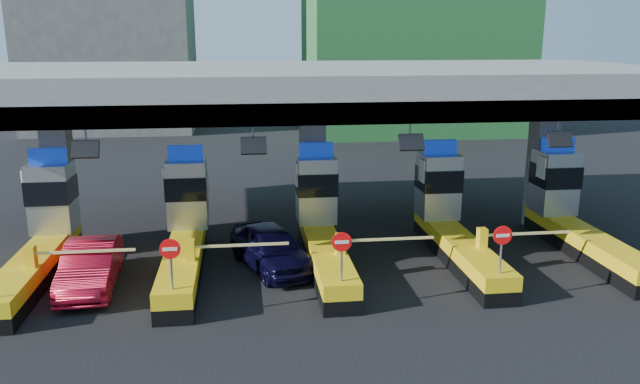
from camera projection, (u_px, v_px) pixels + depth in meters
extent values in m
plane|color=black|center=(322.00, 259.00, 23.49)|extent=(120.00, 120.00, 0.00)
cube|color=slate|center=(312.00, 86.00, 24.85)|extent=(28.00, 12.00, 1.50)
cube|color=#4C4C49|center=(333.00, 113.00, 19.47)|extent=(28.00, 0.60, 0.70)
cube|color=slate|center=(60.00, 178.00, 24.49)|extent=(1.00, 1.00, 5.50)
cube|color=slate|center=(312.00, 172.00, 25.71)|extent=(1.00, 1.00, 5.50)
cube|color=slate|center=(542.00, 165.00, 26.93)|extent=(1.00, 1.00, 5.50)
cylinder|color=slate|center=(86.00, 137.00, 18.70)|extent=(0.06, 0.06, 0.50)
cube|color=black|center=(85.00, 149.00, 18.59)|extent=(0.80, 0.38, 0.54)
cylinder|color=slate|center=(253.00, 133.00, 19.31)|extent=(0.06, 0.06, 0.50)
cube|color=black|center=(254.00, 146.00, 19.20)|extent=(0.80, 0.38, 0.54)
cylinder|color=slate|center=(410.00, 130.00, 19.92)|extent=(0.06, 0.06, 0.50)
cube|color=black|center=(411.00, 142.00, 19.81)|extent=(0.80, 0.38, 0.54)
cylinder|color=slate|center=(558.00, 128.00, 20.53)|extent=(0.06, 0.06, 0.50)
cube|color=black|center=(560.00, 139.00, 20.42)|extent=(0.80, 0.38, 0.54)
cube|color=black|center=(35.00, 276.00, 21.25)|extent=(1.20, 8.00, 0.50)
cube|color=#E5B70C|center=(33.00, 262.00, 21.12)|extent=(1.20, 8.00, 0.50)
cube|color=#9EA3A8|center=(52.00, 197.00, 23.44)|extent=(1.50, 1.50, 2.60)
cube|color=black|center=(51.00, 189.00, 23.35)|extent=(1.56, 1.56, 0.90)
cube|color=#0C2DBF|center=(48.00, 156.00, 23.06)|extent=(1.30, 0.35, 0.55)
cube|color=white|center=(25.00, 181.00, 22.88)|extent=(0.06, 0.70, 0.90)
cube|color=#E5B70C|center=(31.00, 257.00, 19.87)|extent=(0.30, 0.35, 0.70)
cube|color=white|center=(84.00, 252.00, 20.04)|extent=(3.20, 0.08, 0.08)
cube|color=black|center=(184.00, 269.00, 21.86)|extent=(1.20, 8.00, 0.50)
cube|color=#E5B70C|center=(183.00, 255.00, 21.73)|extent=(1.20, 8.00, 0.50)
cube|color=#9EA3A8|center=(187.00, 193.00, 24.05)|extent=(1.50, 1.50, 2.60)
cube|color=black|center=(187.00, 185.00, 23.96)|extent=(1.56, 1.56, 0.90)
cube|color=#0C2DBF|center=(185.00, 153.00, 23.67)|extent=(1.30, 0.35, 0.55)
cube|color=white|center=(164.00, 177.00, 23.49)|extent=(0.06, 0.70, 0.90)
cylinder|color=slate|center=(171.00, 268.00, 18.05)|extent=(0.07, 0.07, 1.30)
cylinder|color=red|center=(170.00, 249.00, 17.88)|extent=(0.60, 0.04, 0.60)
cube|color=white|center=(170.00, 249.00, 17.85)|extent=(0.42, 0.02, 0.10)
cube|color=#E5B70C|center=(190.00, 250.00, 20.48)|extent=(0.30, 0.35, 0.70)
cube|color=white|center=(241.00, 245.00, 20.65)|extent=(3.20, 0.08, 0.08)
cube|color=black|center=(325.00, 263.00, 22.47)|extent=(1.20, 8.00, 0.50)
cube|color=#E5B70C|center=(325.00, 249.00, 22.35)|extent=(1.20, 8.00, 0.50)
cube|color=#9EA3A8|center=(316.00, 189.00, 24.66)|extent=(1.50, 1.50, 2.60)
cube|color=black|center=(316.00, 182.00, 24.57)|extent=(1.56, 1.56, 0.90)
cube|color=#0C2DBF|center=(316.00, 150.00, 24.28)|extent=(1.30, 0.35, 0.55)
cube|color=white|center=(296.00, 174.00, 24.11)|extent=(0.06, 0.70, 0.90)
cylinder|color=slate|center=(341.00, 261.00, 18.66)|extent=(0.07, 0.07, 1.30)
cylinder|color=red|center=(342.00, 242.00, 18.49)|extent=(0.60, 0.04, 0.60)
cube|color=white|center=(342.00, 242.00, 18.46)|extent=(0.42, 0.02, 0.10)
cube|color=#E5B70C|center=(340.00, 244.00, 21.09)|extent=(0.30, 0.35, 0.70)
cube|color=white|center=(388.00, 239.00, 21.26)|extent=(3.20, 0.08, 0.08)
cube|color=black|center=(459.00, 256.00, 23.08)|extent=(1.20, 8.00, 0.50)
cube|color=#E5B70C|center=(460.00, 244.00, 22.96)|extent=(1.20, 8.00, 0.50)
cube|color=#9EA3A8|center=(438.00, 185.00, 25.27)|extent=(1.50, 1.50, 2.60)
cube|color=black|center=(439.00, 178.00, 25.18)|extent=(1.56, 1.56, 0.90)
cube|color=#0C2DBF|center=(440.00, 147.00, 24.89)|extent=(1.30, 0.35, 0.55)
cube|color=white|center=(422.00, 170.00, 24.72)|extent=(0.06, 0.70, 0.90)
cylinder|color=slate|center=(501.00, 253.00, 19.27)|extent=(0.07, 0.07, 1.30)
cylinder|color=red|center=(503.00, 235.00, 19.10)|extent=(0.60, 0.04, 0.60)
cube|color=white|center=(503.00, 236.00, 19.07)|extent=(0.42, 0.02, 0.10)
cube|color=#E5B70C|center=(482.00, 238.00, 21.70)|extent=(0.30, 0.35, 0.70)
cube|color=white|center=(527.00, 233.00, 21.88)|extent=(3.20, 0.08, 0.08)
cube|color=black|center=(586.00, 251.00, 23.69)|extent=(1.20, 8.00, 0.50)
cube|color=#E5B70C|center=(587.00, 238.00, 23.57)|extent=(1.20, 8.00, 0.50)
cube|color=#9EA3A8|center=(555.00, 182.00, 25.88)|extent=(1.50, 1.50, 2.60)
cube|color=black|center=(555.00, 175.00, 25.79)|extent=(1.56, 1.56, 0.90)
cube|color=#0C2DBF|center=(558.00, 144.00, 25.50)|extent=(1.30, 0.35, 0.55)
cube|color=white|center=(541.00, 167.00, 25.33)|extent=(0.06, 0.70, 0.90)
cube|color=#E5B70C|center=(616.00, 232.00, 22.31)|extent=(0.30, 0.35, 0.70)
cube|color=#4C4C49|center=(109.00, 26.00, 54.23)|extent=(14.00, 10.00, 18.00)
imported|color=black|center=(272.00, 248.00, 22.42)|extent=(3.36, 4.98, 1.58)
imported|color=#AC0D21|center=(91.00, 266.00, 20.72)|extent=(1.91, 4.73, 1.53)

